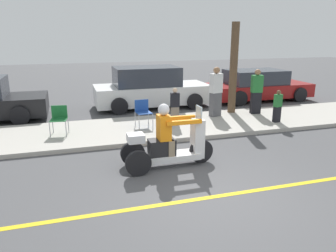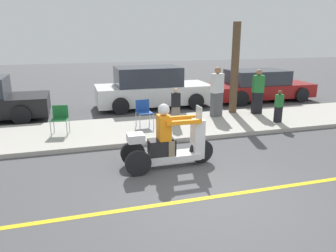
{
  "view_description": "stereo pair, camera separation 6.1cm",
  "coord_description": "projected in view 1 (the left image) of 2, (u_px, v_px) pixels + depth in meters",
  "views": [
    {
      "loc": [
        -2.42,
        -5.02,
        2.94
      ],
      "look_at": [
        -0.4,
        1.65,
        0.96
      ],
      "focal_mm": 35.0,
      "sensor_mm": 36.0,
      "label": 1
    },
    {
      "loc": [
        -2.37,
        -5.04,
        2.94
      ],
      "look_at": [
        -0.4,
        1.65,
        0.96
      ],
      "focal_mm": 35.0,
      "sensor_mm": 36.0,
      "label": 2
    }
  ],
  "objects": [
    {
      "name": "spectator_with_child",
      "position": [
        175.0,
        107.0,
        10.38
      ],
      "size": [
        0.3,
        0.21,
        1.17
      ],
      "color": "#726656",
      "rests_on": "sidewalk_strip"
    },
    {
      "name": "tree_trunk",
      "position": [
        234.0,
        68.0,
        11.72
      ],
      "size": [
        0.28,
        0.28,
        3.21
      ],
      "color": "brown",
      "rests_on": "sidewalk_strip"
    },
    {
      "name": "lane_stripe",
      "position": [
        194.0,
        200.0,
        5.99
      ],
      "size": [
        24.0,
        0.12,
        0.01
      ],
      "color": "gold",
      "rests_on": "ground"
    },
    {
      "name": "spectator_end_of_line",
      "position": [
        278.0,
        107.0,
        10.67
      ],
      "size": [
        0.28,
        0.2,
        1.06
      ],
      "color": "black",
      "rests_on": "sidewalk_strip"
    },
    {
      "name": "spectator_near_curb",
      "position": [
        256.0,
        92.0,
        11.77
      ],
      "size": [
        0.41,
        0.29,
        1.6
      ],
      "color": "black",
      "rests_on": "sidewalk_strip"
    },
    {
      "name": "parked_car_lot_center",
      "position": [
        150.0,
        88.0,
        13.37
      ],
      "size": [
        4.63,
        2.11,
        1.65
      ],
      "color": "silver",
      "rests_on": "ground"
    },
    {
      "name": "motorcycle_trike",
      "position": [
        168.0,
        144.0,
        7.37
      ],
      "size": [
        2.13,
        0.73,
        1.47
      ],
      "color": "black",
      "rests_on": "ground"
    },
    {
      "name": "ground_plane",
      "position": [
        214.0,
        197.0,
        6.1
      ],
      "size": [
        60.0,
        60.0,
        0.0
      ],
      "primitive_type": "plane",
      "color": "#4C4C4F"
    },
    {
      "name": "spectator_mid_group",
      "position": [
        216.0,
        93.0,
        11.37
      ],
      "size": [
        0.46,
        0.35,
        1.72
      ],
      "color": "#515156",
      "rests_on": "sidewalk_strip"
    },
    {
      "name": "parked_car_lot_right",
      "position": [
        258.0,
        86.0,
        14.83
      ],
      "size": [
        4.57,
        2.11,
        1.36
      ],
      "color": "maroon",
      "rests_on": "ground"
    },
    {
      "name": "sidewalk_strip",
      "position": [
        153.0,
        128.0,
        10.32
      ],
      "size": [
        28.0,
        2.8,
        0.12
      ],
      "color": "#B2ADA3",
      "rests_on": "ground"
    },
    {
      "name": "folding_chair_curbside",
      "position": [
        143.0,
        110.0,
        10.21
      ],
      "size": [
        0.5,
        0.5,
        0.82
      ],
      "color": "#A5A8AD",
      "rests_on": "sidewalk_strip"
    },
    {
      "name": "folding_chair_set_back",
      "position": [
        59.0,
        117.0,
        9.38
      ],
      "size": [
        0.53,
        0.53,
        0.82
      ],
      "color": "#A5A8AD",
      "rests_on": "sidewalk_strip"
    }
  ]
}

